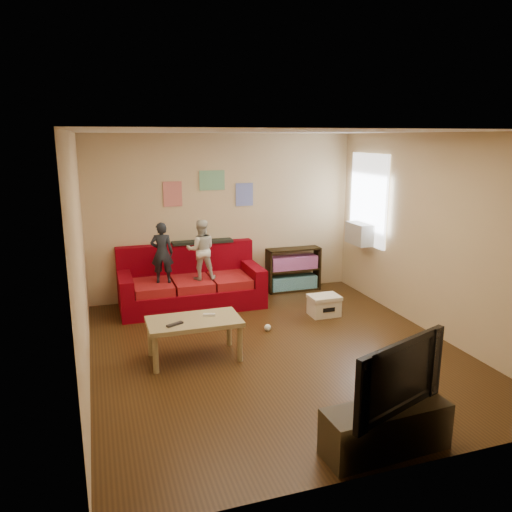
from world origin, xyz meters
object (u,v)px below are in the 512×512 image
object	(u,v)px
child_b	(201,250)
coffee_table	(194,325)
child_a	(162,253)
tv_stand	(386,429)
bookshelf	(293,272)
sofa	(191,285)
television	(390,372)
file_box	(324,305)

from	to	relation	value
child_b	coffee_table	bearing A→B (deg)	82.61
child_a	tv_stand	distance (m)	4.41
bookshelf	tv_stand	distance (m)	4.66
sofa	child_b	world-z (taller)	child_b
child_a	television	xyz separation A→B (m)	(1.30, -4.15, -0.20)
coffee_table	sofa	bearing A→B (deg)	80.33
child_b	tv_stand	distance (m)	4.27
tv_stand	television	world-z (taller)	television
sofa	coffee_table	xyz separation A→B (m)	(-0.34, -1.98, 0.10)
child_a	television	world-z (taller)	child_a
file_box	bookshelf	bearing A→B (deg)	88.17
child_b	tv_stand	size ratio (longest dim) A/B	0.84
sofa	child_a	xyz separation A→B (m)	(-0.45, -0.18, 0.61)
child_b	television	distance (m)	4.21
tv_stand	bookshelf	bearing A→B (deg)	74.60
child_a	bookshelf	world-z (taller)	child_a
sofa	bookshelf	world-z (taller)	sofa
child_b	sofa	bearing A→B (deg)	-42.38
sofa	bookshelf	distance (m)	1.88
child_a	coffee_table	bearing A→B (deg)	107.00
sofa	bookshelf	xyz separation A→B (m)	(1.87, 0.22, 0.01)
tv_stand	television	size ratio (longest dim) A/B	1.02
file_box	coffee_table	bearing A→B (deg)	-158.06
coffee_table	bookshelf	xyz separation A→B (m)	(2.20, 2.21, -0.09)
sofa	child_a	bearing A→B (deg)	-158.71
television	coffee_table	bearing A→B (deg)	96.05
child_a	bookshelf	bearing A→B (deg)	-156.84
child_a	television	bearing A→B (deg)	120.76
sofa	coffee_table	bearing A→B (deg)	-99.67
child_a	tv_stand	world-z (taller)	child_a
sofa	television	world-z (taller)	television
sofa	coffee_table	size ratio (longest dim) A/B	2.00
child_a	child_b	bearing A→B (deg)	-166.63
bookshelf	television	distance (m)	4.68
coffee_table	file_box	bearing A→B (deg)	21.94
child_a	tv_stand	bearing A→B (deg)	120.76
bookshelf	child_a	bearing A→B (deg)	-170.21
bookshelf	tv_stand	size ratio (longest dim) A/B	0.85
child_a	child_b	size ratio (longest dim) A/B	0.99
sofa	tv_stand	size ratio (longest dim) A/B	1.99
child_a	tv_stand	xyz separation A→B (m)	(1.30, -4.15, -0.73)
bookshelf	television	size ratio (longest dim) A/B	0.86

